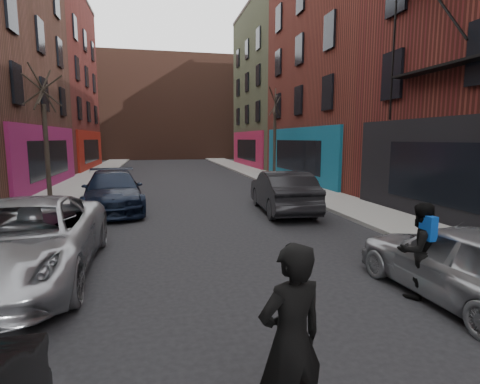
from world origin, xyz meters
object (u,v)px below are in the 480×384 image
parked_right_end (282,191)px  skateboarder (291,341)px  pedestrian (419,250)px  tree_right_far (275,128)px  parked_left_end (113,191)px  parked_right_far (463,262)px  parked_left_far (24,240)px  tree_left_far (45,125)px

parked_right_end → skateboarder: skateboarder is taller
skateboarder → pedestrian: size_ratio=1.07×
tree_right_far → pedestrian: (-3.20, -18.44, -2.67)m
parked_left_end → parked_right_far: 12.10m
parked_left_end → parked_right_far: size_ratio=1.30×
parked_left_end → pedestrian: 11.49m
pedestrian → tree_right_far: bearing=-100.0°
parked_left_end → parked_right_end: bearing=-21.5°
parked_left_far → parked_left_end: size_ratio=1.07×
tree_left_far → skateboarder: 16.30m
parked_left_far → pedestrian: pedestrian is taller
tree_right_far → skateboarder: 22.17m
skateboarder → pedestrian: skateboarder is taller
skateboarder → pedestrian: bearing=-155.7°
parked_left_far → pedestrian: size_ratio=3.35×
parked_left_far → parked_right_far: 8.23m
tree_left_far → skateboarder: bearing=-68.7°
parked_left_end → parked_right_end: (6.40, -1.69, 0.02)m
parked_right_far → pedestrian: size_ratio=2.42×
parked_right_far → parked_right_end: size_ratio=0.85×
tree_left_far → parked_left_far: tree_left_far is taller
parked_left_far → skateboarder: skateboarder is taller
parked_left_far → skateboarder: size_ratio=3.14×
tree_right_far → parked_right_end: 11.22m
parked_right_far → skateboarder: skateboarder is taller
parked_left_end → pedestrian: pedestrian is taller
parked_left_end → skateboarder: skateboarder is taller
tree_right_far → skateboarder: bearing=-107.3°
tree_right_far → parked_left_end: 13.15m
skateboarder → pedestrian: 4.23m
tree_right_far → skateboarder: (-6.55, -21.03, -2.52)m
skateboarder → pedestrian: (3.35, 2.59, -0.15)m
skateboarder → tree_right_far: bearing=-120.7°
tree_left_far → parked_left_far: size_ratio=1.13×
parked_left_end → tree_left_far: bearing=130.6°
parked_left_far → skateboarder: (3.78, -5.07, 0.22)m
parked_right_end → parked_left_end: bearing=-10.3°
parked_left_far → parked_right_far: bearing=-21.0°
parked_right_end → skateboarder: (-3.55, -10.57, 0.21)m
parked_left_far → skateboarder: bearing=-54.4°
tree_right_far → parked_right_far: size_ratio=1.65×
parked_left_end → skateboarder: size_ratio=2.94×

